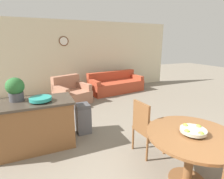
# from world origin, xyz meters

# --- Properties ---
(wall_back) EXTENTS (8.00, 0.09, 2.70)m
(wall_back) POSITION_xyz_m (-0.00, 6.32, 1.35)
(wall_back) COLOR beige
(wall_back) RESTS_ON ground_plane
(dining_table) EXTENTS (1.17, 1.17, 0.74)m
(dining_table) POSITION_xyz_m (0.16, 0.84, 0.57)
(dining_table) COLOR brown
(dining_table) RESTS_ON ground_plane
(dining_chair_far_side) EXTENTS (0.46, 0.46, 0.95)m
(dining_chair_far_side) POSITION_xyz_m (0.00, 1.64, 0.52)
(dining_chair_far_side) COLOR brown
(dining_chair_far_side) RESTS_ON ground_plane
(fruit_bowl) EXTENTS (0.32, 0.32, 0.10)m
(fruit_bowl) POSITION_xyz_m (0.16, 0.84, 0.79)
(fruit_bowl) COLOR #B7B29E
(fruit_bowl) RESTS_ON dining_table
(kitchen_island) EXTENTS (1.44, 0.72, 0.89)m
(kitchen_island) POSITION_xyz_m (-1.77, 2.59, 0.45)
(kitchen_island) COLOR brown
(kitchen_island) RESTS_ON ground_plane
(teal_bowl) EXTENTS (0.37, 0.37, 0.08)m
(teal_bowl) POSITION_xyz_m (-1.59, 2.51, 0.94)
(teal_bowl) COLOR teal
(teal_bowl) RESTS_ON kitchen_island
(potted_plant) EXTENTS (0.30, 0.30, 0.41)m
(potted_plant) POSITION_xyz_m (-1.97, 2.74, 1.11)
(potted_plant) COLOR #4C4C51
(potted_plant) RESTS_ON kitchen_island
(trash_bin) EXTENTS (0.29, 0.31, 0.64)m
(trash_bin) POSITION_xyz_m (-0.80, 2.80, 0.32)
(trash_bin) COLOR #56565B
(trash_bin) RESTS_ON ground_plane
(couch) EXTENTS (2.22, 1.18, 0.77)m
(couch) POSITION_xyz_m (1.20, 5.48, 0.27)
(couch) COLOR #B24228
(couch) RESTS_ON ground_plane
(armchair) EXTENTS (1.21, 1.20, 0.85)m
(armchair) POSITION_xyz_m (-0.65, 4.86, 0.29)
(armchair) COLOR #A87056
(armchair) RESTS_ON ground_plane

